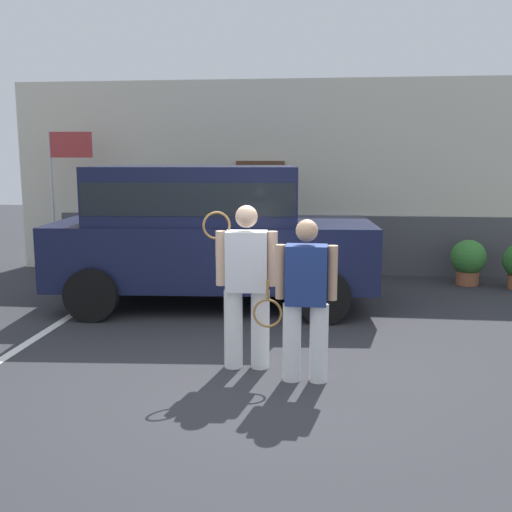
# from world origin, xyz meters

# --- Properties ---
(ground_plane) EXTENTS (40.00, 40.00, 0.00)m
(ground_plane) POSITION_xyz_m (0.00, 0.00, 0.00)
(ground_plane) COLOR #2D2D33
(parking_stripe_0) EXTENTS (0.12, 4.40, 0.01)m
(parking_stripe_0) POSITION_xyz_m (-2.81, 1.50, 0.00)
(parking_stripe_0) COLOR silver
(parking_stripe_0) RESTS_ON ground_plane
(house_frontage) EXTENTS (10.46, 0.40, 3.58)m
(house_frontage) POSITION_xyz_m (-0.00, 5.73, 1.68)
(house_frontage) COLOR beige
(house_frontage) RESTS_ON ground_plane
(parked_suv) EXTENTS (4.73, 2.43, 2.05)m
(parked_suv) POSITION_xyz_m (-1.04, 2.99, 1.15)
(parked_suv) COLOR #141938
(parked_suv) RESTS_ON ground_plane
(tennis_player_man) EXTENTS (0.77, 0.29, 1.71)m
(tennis_player_man) POSITION_xyz_m (-0.12, 0.38, 0.89)
(tennis_player_man) COLOR white
(tennis_player_man) RESTS_ON ground_plane
(tennis_player_woman) EXTENTS (0.86, 0.25, 1.60)m
(tennis_player_woman) POSITION_xyz_m (0.50, 0.07, 0.83)
(tennis_player_woman) COLOR white
(tennis_player_woman) RESTS_ON ground_plane
(potted_plant_by_porch) EXTENTS (0.59, 0.59, 0.78)m
(potted_plant_by_porch) POSITION_xyz_m (3.15, 4.85, 0.43)
(potted_plant_by_porch) COLOR #9E5638
(potted_plant_by_porch) RESTS_ON ground_plane
(flag_pole) EXTENTS (0.80, 0.08, 2.66)m
(flag_pole) POSITION_xyz_m (-4.02, 4.78, 1.86)
(flag_pole) COLOR silver
(flag_pole) RESTS_ON ground_plane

